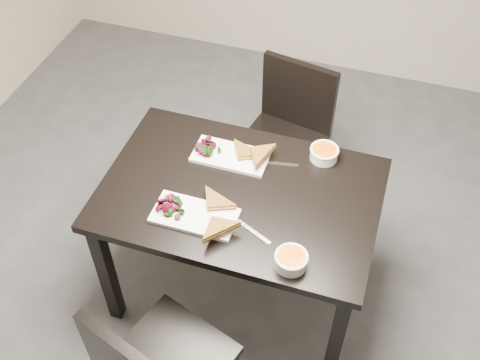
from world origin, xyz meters
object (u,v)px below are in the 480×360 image
at_px(plate_near, 195,216).
at_px(plate_far, 231,156).
at_px(soup_bowl_near, 291,260).
at_px(chair_far, 288,129).
at_px(soup_bowl_far, 324,153).
at_px(table, 240,206).

relative_size(plate_near, plate_far, 1.02).
height_order(plate_near, soup_bowl_near, soup_bowl_near).
bearing_deg(chair_far, plate_near, -89.26).
bearing_deg(chair_far, soup_bowl_far, -47.66).
distance_m(table, plate_far, 0.24).
distance_m(plate_near, soup_bowl_near, 0.45).
bearing_deg(plate_far, plate_near, -94.41).
height_order(chair_far, plate_near, chair_far).
height_order(plate_near, plate_far, same).
xyz_separation_m(chair_far, plate_near, (-0.17, -0.94, 0.27)).
height_order(plate_far, soup_bowl_far, soup_bowl_far).
relative_size(plate_far, soup_bowl_far, 2.60).
bearing_deg(plate_far, table, -60.40).
relative_size(soup_bowl_near, soup_bowl_far, 1.00).
height_order(soup_bowl_near, soup_bowl_far, same).
distance_m(soup_bowl_near, plate_far, 0.64).
xyz_separation_m(plate_far, soup_bowl_far, (0.40, 0.13, 0.02)).
bearing_deg(plate_far, soup_bowl_far, 17.31).
bearing_deg(plate_near, soup_bowl_near, -13.88).
height_order(table, soup_bowl_near, soup_bowl_near).
height_order(table, chair_far, chair_far).
distance_m(chair_far, soup_bowl_near, 1.12).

